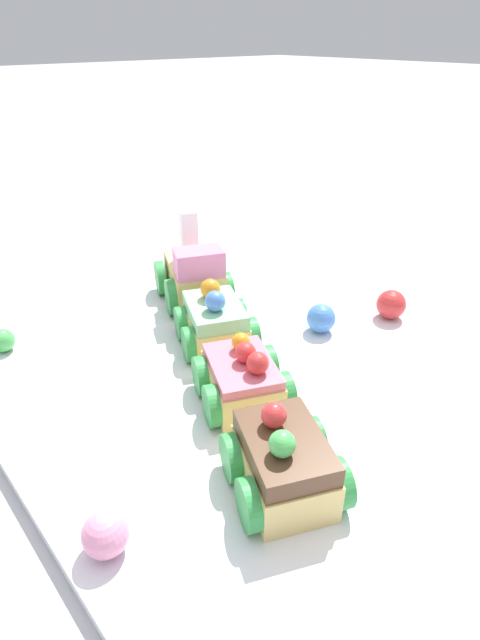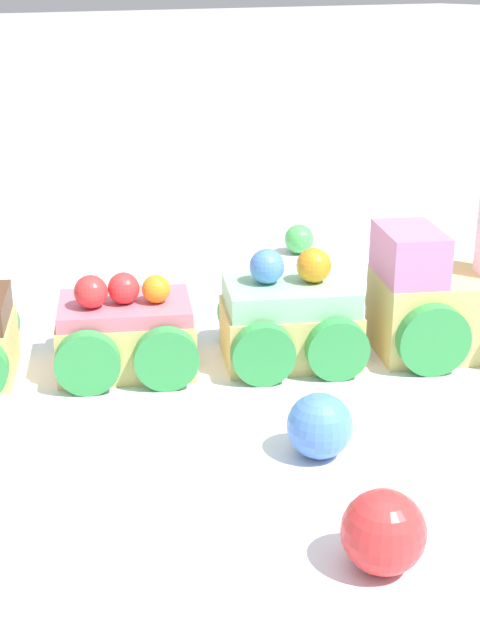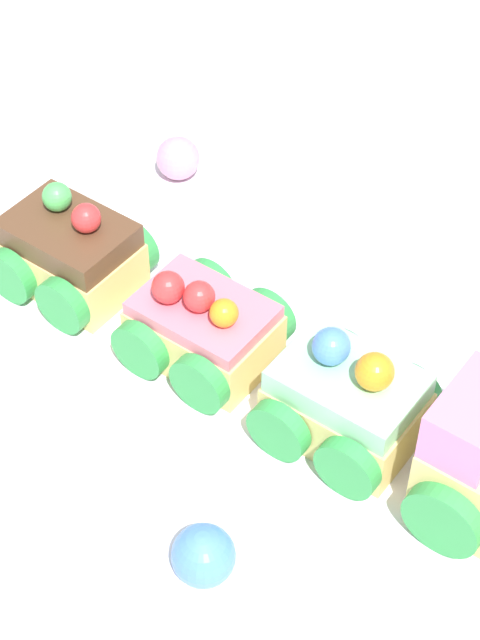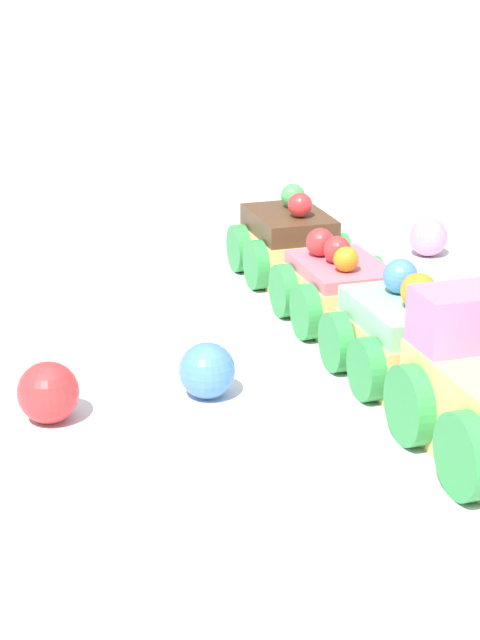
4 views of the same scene
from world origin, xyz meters
The scene contains 7 objects.
ground_plane centered at (0.00, 0.00, 0.00)m, with size 10.00×10.00×0.00m, color #B2B2B7.
display_board centered at (0.00, 0.00, 0.01)m, with size 0.84×0.47×0.01m, color white.
cake_car_mint centered at (0.04, 0.02, 0.04)m, with size 0.10×0.09×0.06m.
cake_car_strawberry centered at (-0.05, 0.06, 0.03)m, with size 0.10×0.09×0.06m.
cake_car_chocolate centered at (-0.13, 0.10, 0.03)m, with size 0.10×0.09×0.06m.
gumball_blue centered at (-0.02, -0.08, 0.03)m, with size 0.03×0.03×0.03m, color #4C84E0.
gumball_pink centered at (-0.10, 0.21, 0.03)m, with size 0.03×0.03×0.03m, color pink.
Camera 3 is at (0.05, -0.33, 0.45)m, focal length 60.00 mm.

